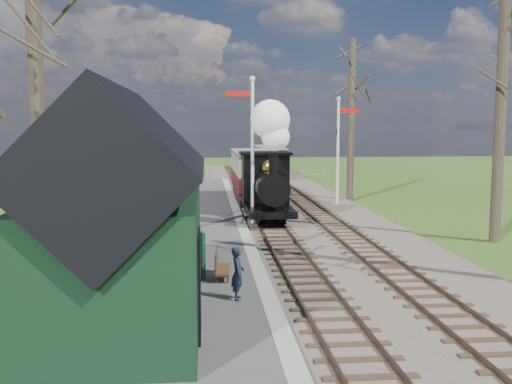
% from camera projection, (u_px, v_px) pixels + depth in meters
% --- Properties ---
extents(distant_hills, '(114.40, 48.00, 22.02)m').
position_uv_depth(distant_hills, '(238.00, 285.00, 73.83)').
color(distant_hills, '#385B23').
rests_on(distant_hills, ground).
extents(ballast_bed, '(8.00, 60.00, 0.10)m').
position_uv_depth(ballast_bed, '(281.00, 205.00, 30.03)').
color(ballast_bed, brown).
rests_on(ballast_bed, ground).
extents(track_near, '(1.60, 60.00, 0.15)m').
position_uv_depth(track_near, '(256.00, 204.00, 29.91)').
color(track_near, brown).
rests_on(track_near, ground).
extents(track_far, '(1.60, 60.00, 0.15)m').
position_uv_depth(track_far, '(305.00, 204.00, 30.14)').
color(track_far, brown).
rests_on(track_far, ground).
extents(platform, '(5.00, 44.00, 0.20)m').
position_uv_depth(platform, '(184.00, 234.00, 21.69)').
color(platform, '#474442').
rests_on(platform, ground).
extents(coping_strip, '(0.40, 44.00, 0.21)m').
position_uv_depth(coping_strip, '(244.00, 233.00, 21.89)').
color(coping_strip, '#B2AD9E').
rests_on(coping_strip, ground).
extents(station_shed, '(3.25, 6.30, 4.78)m').
position_uv_depth(station_shed, '(123.00, 221.00, 11.48)').
color(station_shed, black).
rests_on(station_shed, platform).
extents(semaphore_near, '(1.22, 0.24, 6.22)m').
position_uv_depth(semaphore_near, '(251.00, 140.00, 23.51)').
color(semaphore_near, silver).
rests_on(semaphore_near, ground).
extents(semaphore_far, '(1.22, 0.24, 5.72)m').
position_uv_depth(semaphore_far, '(339.00, 142.00, 29.93)').
color(semaphore_far, silver).
rests_on(semaphore_far, ground).
extents(bare_trees, '(15.51, 22.39, 12.00)m').
position_uv_depth(bare_trees, '(333.00, 93.00, 17.67)').
color(bare_trees, '#382D23').
rests_on(bare_trees, ground).
extents(fence_line, '(12.60, 0.08, 1.00)m').
position_uv_depth(fence_line, '(244.00, 174.00, 43.74)').
color(fence_line, slate).
rests_on(fence_line, ground).
extents(locomotive, '(2.01, 4.69, 5.02)m').
position_uv_depth(locomotive, '(268.00, 171.00, 24.14)').
color(locomotive, black).
rests_on(locomotive, ground).
extents(coach, '(2.34, 8.03, 2.47)m').
position_uv_depth(coach, '(256.00, 174.00, 30.22)').
color(coach, black).
rests_on(coach, ground).
extents(red_carriage_a, '(1.91, 4.72, 2.01)m').
position_uv_depth(red_carriage_a, '(272.00, 162.00, 45.08)').
color(red_carriage_a, black).
rests_on(red_carriage_a, ground).
extents(red_carriage_b, '(1.91, 4.72, 2.01)m').
position_uv_depth(red_carriage_b, '(265.00, 158.00, 50.53)').
color(red_carriage_b, black).
rests_on(red_carriage_b, ground).
extents(sign_board, '(0.31, 0.83, 1.23)m').
position_uv_depth(sign_board, '(200.00, 253.00, 15.09)').
color(sign_board, '#0F4828').
rests_on(sign_board, platform).
extents(bench, '(0.45, 1.30, 0.73)m').
position_uv_depth(bench, '(219.00, 265.00, 15.01)').
color(bench, '#4B301A').
rests_on(bench, platform).
extents(person, '(0.33, 0.47, 1.23)m').
position_uv_depth(person, '(238.00, 273.00, 13.05)').
color(person, '#1B2232').
rests_on(person, platform).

